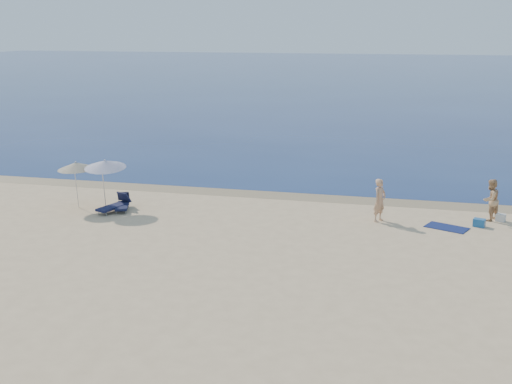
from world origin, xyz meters
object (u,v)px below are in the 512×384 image
Objects in this scene: blue_cooler at (479,223)px; umbrella_near at (105,164)px; person_left at (380,200)px; person_right at (490,200)px.

umbrella_near is at bearing -157.88° from blue_cooler.
umbrella_near reaches higher than person_left.
person_left is 4.12m from blue_cooler.
person_left reaches higher than person_right.
person_right reaches higher than blue_cooler.
person_left reaches higher than blue_cooler.
umbrella_near is (-16.51, -2.16, 1.18)m from person_right.
person_right is at bearing -1.96° from umbrella_near.
blue_cooler is at bearing 15.98° from person_right.
person_right is 16.69m from umbrella_near.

